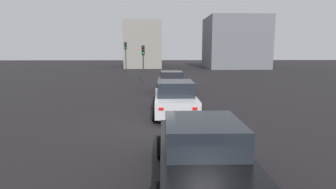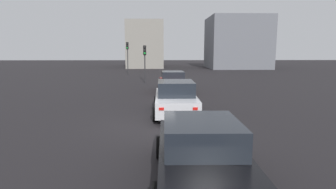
% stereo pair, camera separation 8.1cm
% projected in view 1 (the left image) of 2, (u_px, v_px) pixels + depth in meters
% --- Properties ---
extents(ground_plane, '(160.00, 160.00, 0.20)m').
position_uv_depth(ground_plane, '(144.00, 126.00, 11.82)').
color(ground_plane, black).
extents(car_red_left_lead, '(4.30, 2.13, 1.54)m').
position_uv_depth(car_red_left_lead, '(171.00, 82.00, 20.91)').
color(car_red_left_lead, maroon).
rests_on(car_red_left_lead, ground_plane).
extents(car_white_left_second, '(4.69, 2.11, 1.62)m').
position_uv_depth(car_white_left_second, '(175.00, 98.00, 13.52)').
color(car_white_left_second, silver).
rests_on(car_white_left_second, ground_plane).
extents(car_black_left_third, '(4.58, 2.14, 1.52)m').
position_uv_depth(car_black_left_third, '(201.00, 151.00, 6.52)').
color(car_black_left_third, black).
rests_on(car_black_left_third, ground_plane).
extents(traffic_light_near_left, '(0.32, 0.28, 3.52)m').
position_uv_depth(traffic_light_near_left, '(143.00, 56.00, 26.44)').
color(traffic_light_near_left, '#2D2D30').
rests_on(traffic_light_near_left, ground_plane).
extents(traffic_light_near_right, '(0.33, 0.30, 4.09)m').
position_uv_depth(traffic_light_near_right, '(126.00, 51.00, 35.60)').
color(traffic_light_near_right, '#2D2D30').
rests_on(traffic_light_near_right, ground_plane).
extents(building_facade_left, '(9.97, 9.90, 8.77)m').
position_uv_depth(building_facade_left, '(235.00, 43.00, 49.32)').
color(building_facade_left, slate).
rests_on(building_facade_left, ground_plane).
extents(building_facade_center, '(13.72, 6.39, 8.20)m').
position_uv_depth(building_facade_center, '(144.00, 45.00, 53.51)').
color(building_facade_center, gray).
rests_on(building_facade_center, ground_plane).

